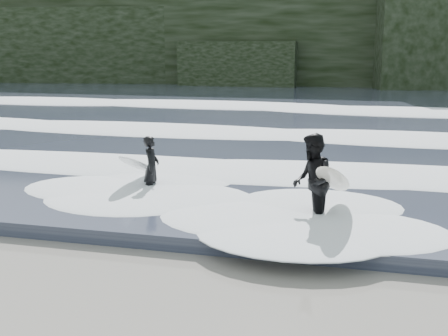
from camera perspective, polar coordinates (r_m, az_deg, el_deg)
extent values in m
cube|color=#2F3546|center=(35.31, 9.73, 6.46)|extent=(90.00, 52.00, 0.30)
cube|color=black|center=(52.12, 11.49, 13.57)|extent=(70.00, 9.00, 10.00)
ellipsoid|color=white|center=(15.62, 3.79, 0.28)|extent=(60.00, 3.20, 0.20)
ellipsoid|color=white|center=(22.43, 7.05, 3.95)|extent=(60.00, 4.00, 0.24)
ellipsoid|color=white|center=(31.32, 9.15, 6.30)|extent=(60.00, 4.80, 0.30)
imported|color=black|center=(13.77, -7.37, 0.10)|extent=(0.42, 0.59, 1.52)
ellipsoid|color=white|center=(13.96, -8.83, 0.35)|extent=(0.54, 1.80, 0.83)
imported|color=black|center=(11.41, 8.92, -1.40)|extent=(0.89, 1.06, 1.96)
ellipsoid|color=silver|center=(11.36, 11.04, -1.16)|extent=(0.83, 2.11, 1.04)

